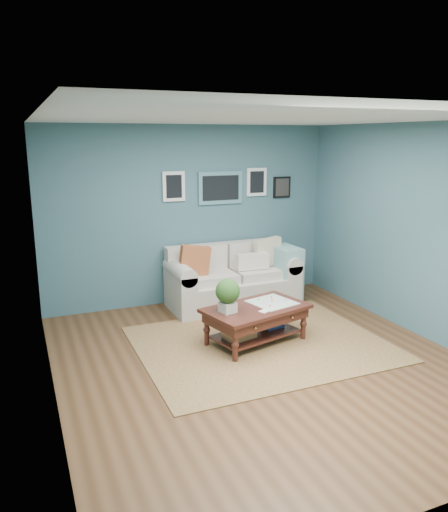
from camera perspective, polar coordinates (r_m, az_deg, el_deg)
room_shell at (r=5.45m, az=4.65°, el=1.20°), size 5.00×5.02×2.70m
area_rug at (r=6.32m, az=4.23°, el=-9.97°), size 2.99×2.39×0.01m
loveseat at (r=7.64m, az=1.49°, el=-2.52°), size 1.98×0.90×1.02m
coffee_table at (r=6.18m, az=3.16°, el=-6.62°), size 1.40×1.02×0.88m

